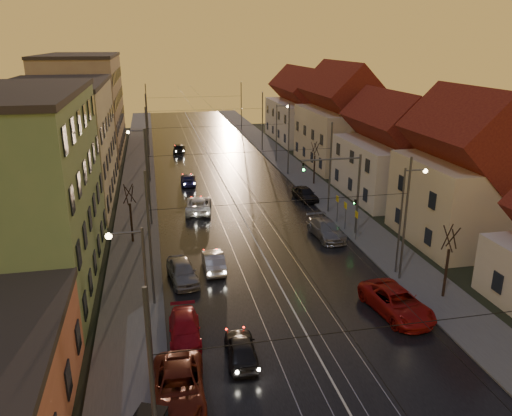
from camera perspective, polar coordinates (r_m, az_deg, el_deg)
ground at (r=27.28m, az=8.20°, el=-18.25°), size 160.00×160.00×0.00m
road at (r=63.01m, az=-4.15°, el=3.64°), size 16.00×120.00×0.04m
sidewalk_left at (r=62.51m, az=-13.28°, el=3.11°), size 4.00×120.00×0.15m
sidewalk_right at (r=65.04m, az=4.62°, el=4.15°), size 4.00×120.00×0.15m
tram_rail_0 at (r=62.76m, az=-6.15°, el=3.55°), size 0.06×120.00×0.03m
tram_rail_1 at (r=62.91m, az=-4.85°, el=3.63°), size 0.06×120.00×0.03m
tram_rail_2 at (r=63.11m, az=-3.46°, el=3.71°), size 0.06×120.00×0.03m
tram_rail_3 at (r=63.32m, az=-2.18°, el=3.78°), size 0.06×120.00×0.03m
apartment_left_1 at (r=36.93m, az=-26.22°, el=1.31°), size 10.00×18.00×13.00m
apartment_left_2 at (r=56.10m, az=-21.53°, el=6.79°), size 10.00×20.00×12.00m
apartment_left_3 at (r=79.45m, az=-19.00°, el=10.95°), size 10.00×24.00×14.00m
house_right_1 at (r=44.66m, az=22.74°, el=3.13°), size 8.67×10.20×10.80m
house_right_2 at (r=55.68m, az=15.23°, el=5.92°), size 9.18×12.24×9.20m
house_right_3 at (r=68.92m, az=9.71°, el=9.63°), size 9.18×14.28×11.50m
house_right_4 at (r=85.85m, az=5.28°, el=11.05°), size 9.18×16.32×10.00m
catenary_pole_l_0 at (r=18.57m, az=-11.61°, el=-21.22°), size 0.16×0.16×9.00m
catenary_pole_l_1 at (r=31.63m, az=-12.03°, el=-3.68°), size 0.16×0.16×9.00m
catenary_pole_r_1 at (r=35.74m, az=16.68°, el=-1.43°), size 0.16×0.16×9.00m
catenary_pole_l_2 at (r=45.88m, az=-12.19°, el=3.33°), size 0.16×0.16×9.00m
catenary_pole_r_2 at (r=48.81m, az=8.46°, el=4.47°), size 0.16×0.16×9.00m
catenary_pole_l_3 at (r=60.50m, az=-12.27°, el=6.99°), size 0.16×0.16×9.00m
catenary_pole_r_3 at (r=62.75m, az=3.75°, el=7.78°), size 0.16×0.16×9.00m
catenary_pole_l_4 at (r=75.27m, az=-12.32°, el=9.22°), size 0.16×0.16×9.00m
catenary_pole_r_4 at (r=77.09m, az=0.73°, el=9.85°), size 0.16×0.16×9.00m
catenary_pole_l_5 at (r=93.09m, az=-12.36°, el=10.95°), size 0.16×0.16×9.00m
catenary_pole_r_5 at (r=94.57m, az=-1.69°, el=11.48°), size 0.16×0.16×9.00m
street_lamp_0 at (r=25.11m, az=-13.11°, el=-8.91°), size 1.75×0.32×8.00m
street_lamp_1 at (r=36.68m, az=16.70°, el=-0.29°), size 1.75×0.32×8.00m
street_lamp_2 at (r=51.63m, az=-12.82°, el=5.42°), size 1.75×0.32×8.00m
street_lamp_3 at (r=69.47m, az=2.60°, el=9.18°), size 1.75×0.32×8.00m
traffic_light_mast at (r=43.18m, az=10.42°, el=2.62°), size 5.30×0.32×7.20m
bare_tree_0 at (r=42.69m, az=-14.11°, el=-0.80°), size 1.09×1.09×5.11m
bare_tree_1 at (r=34.90m, az=21.00°, el=-5.98°), size 1.09×1.09×5.11m
bare_tree_2 at (r=59.03m, az=6.70°, el=5.00°), size 1.09×1.09×5.11m
driving_car_0 at (r=27.63m, az=-1.71°, el=-15.79°), size 1.82×4.04×1.35m
driving_car_1 at (r=37.41m, az=-4.88°, el=-6.06°), size 1.51×4.23×1.39m
driving_car_2 at (r=49.98m, az=-6.56°, el=0.39°), size 3.14×5.59×1.47m
driving_car_3 at (r=59.64m, az=-7.76°, el=3.25°), size 1.97×4.40×1.25m
driving_car_4 at (r=77.07m, az=-8.80°, el=6.77°), size 2.18×4.33×1.42m
parked_left_1 at (r=25.29m, az=-8.83°, el=-19.57°), size 2.70×5.44×1.48m
parked_left_2 at (r=29.63m, az=-8.15°, el=-13.47°), size 1.87×4.38×1.26m
parked_left_3 at (r=35.93m, az=-8.42°, el=-7.17°), size 2.38×4.70×1.53m
parked_right_0 at (r=32.79m, az=15.78°, el=-10.33°), size 3.32×5.99×1.59m
parked_right_1 at (r=43.62m, az=8.02°, el=-2.41°), size 2.42×5.30×1.50m
parked_right_2 at (r=53.54m, az=5.64°, el=1.65°), size 2.23×4.39×1.43m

